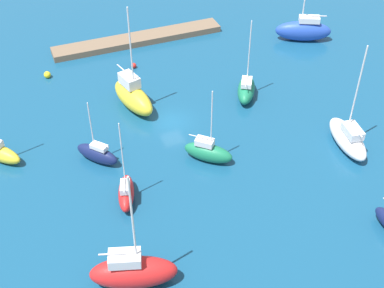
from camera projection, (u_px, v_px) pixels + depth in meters
water at (172, 122)px, 60.64m from camera, size 160.00×160.00×0.00m
pier_dock at (138, 39)px, 74.69m from camera, size 24.18×3.05×0.88m
sailboat_red_east_end at (133, 271)px, 42.78m from camera, size 7.63×4.60×12.06m
sailboat_green_center_basin at (246, 89)px, 63.77m from camera, size 4.63×5.92×9.98m
sailboat_blue_far_north at (303, 30)px, 74.41m from camera, size 8.09×5.51×11.90m
sailboat_white_along_channel at (348, 138)px, 56.46m from camera, size 3.41×7.41×12.11m
sailboat_yellow_outer_mooring at (133, 96)px, 61.70m from camera, size 4.36×7.75×12.97m
sailboat_red_by_breakwater at (126, 192)px, 50.37m from camera, size 2.87×4.95×9.18m
sailboat_green_mid_basin at (208, 152)px, 54.90m from camera, size 5.12×4.89×8.74m
sailboat_navy_west_end at (97, 154)px, 54.77m from camera, size 4.36×4.74×7.40m
mooring_buoy_red at (134, 66)px, 69.41m from camera, size 0.70×0.70×0.70m
mooring_buoy_yellow at (47, 75)px, 67.53m from camera, size 0.88×0.88×0.88m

